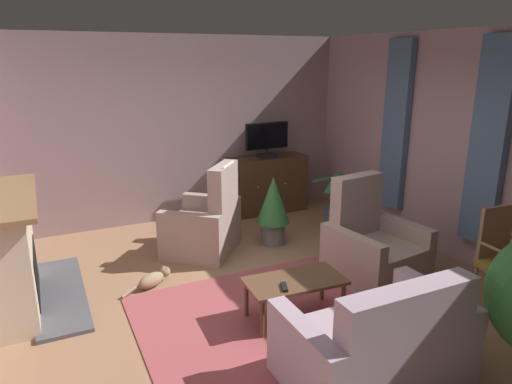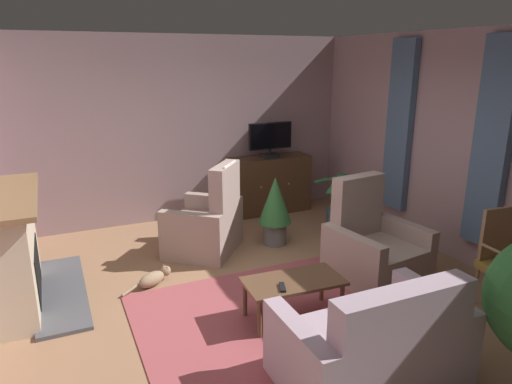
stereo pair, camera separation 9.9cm
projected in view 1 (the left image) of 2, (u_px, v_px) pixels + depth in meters
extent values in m
cube|color=#936B4C|center=(263.00, 296.00, 4.99)|extent=(5.84, 6.23, 0.04)
cube|color=gray|center=(181.00, 130.00, 7.08)|extent=(5.84, 0.10, 2.79)
cube|color=#A6858B|center=(458.00, 147.00, 5.70)|extent=(0.10, 6.23, 2.79)
cube|color=slate|center=(489.00, 143.00, 5.17)|extent=(0.10, 0.44, 2.35)
cube|color=slate|center=(396.00, 126.00, 6.48)|extent=(0.10, 0.44, 2.35)
cube|color=#9E474C|center=(272.00, 319.00, 4.52)|extent=(2.54, 2.12, 0.01)
cube|color=#4C4C51|center=(60.00, 294.00, 4.97)|extent=(0.50, 1.77, 0.04)
cube|color=beige|center=(12.00, 254.00, 4.66)|extent=(0.39, 1.57, 1.12)
cube|color=black|center=(32.00, 273.00, 4.79)|extent=(0.10, 0.88, 0.52)
cube|color=olive|center=(7.00, 198.00, 4.51)|extent=(0.51, 1.73, 0.05)
cube|color=#352315|center=(265.00, 210.00, 7.69)|extent=(1.30, 0.39, 0.06)
cube|color=#4C331E|center=(265.00, 185.00, 7.57)|extent=(1.36, 0.45, 0.92)
sphere|color=tan|center=(258.00, 187.00, 7.25)|extent=(0.03, 0.03, 0.03)
sphere|color=tan|center=(285.00, 184.00, 7.45)|extent=(0.03, 0.03, 0.03)
cube|color=black|center=(267.00, 156.00, 7.39)|extent=(0.26, 0.20, 0.06)
cylinder|color=black|center=(267.00, 151.00, 7.37)|extent=(0.04, 0.04, 0.08)
cube|color=black|center=(267.00, 136.00, 7.30)|extent=(0.73, 0.05, 0.42)
cube|color=black|center=(268.00, 136.00, 7.27)|extent=(0.69, 0.01, 0.38)
cube|color=brown|center=(295.00, 281.00, 4.44)|extent=(0.98, 0.55, 0.03)
cylinder|color=brown|center=(322.00, 283.00, 4.83)|extent=(0.04, 0.04, 0.38)
cylinder|color=brown|center=(246.00, 299.00, 4.52)|extent=(0.04, 0.04, 0.38)
cylinder|color=brown|center=(343.00, 301.00, 4.48)|extent=(0.04, 0.04, 0.38)
cylinder|color=brown|center=(262.00, 319.00, 4.17)|extent=(0.04, 0.04, 0.38)
cube|color=black|center=(284.00, 287.00, 4.27)|extent=(0.11, 0.18, 0.02)
cube|color=#AD93A3|center=(372.00, 353.00, 3.66)|extent=(1.13, 0.88, 0.42)
cube|color=#AD93A3|center=(408.00, 322.00, 3.24)|extent=(1.13, 0.20, 0.53)
cube|color=#AD93A3|center=(303.00, 363.00, 3.37)|extent=(0.15, 0.88, 0.64)
cube|color=#AD93A3|center=(433.00, 322.00, 3.89)|extent=(0.15, 0.88, 0.64)
cube|color=tan|center=(381.00, 327.00, 3.44)|extent=(0.36, 0.13, 0.36)
cube|color=#A3897F|center=(202.00, 235.00, 6.06)|extent=(1.05, 1.04, 0.45)
cube|color=#A3897F|center=(223.00, 193.00, 5.82)|extent=(0.57, 0.63, 0.73)
cube|color=#A3897F|center=(190.00, 239.00, 5.65)|extent=(0.70, 0.62, 0.65)
cube|color=#A3897F|center=(212.00, 218.00, 6.40)|extent=(0.70, 0.62, 0.65)
cube|color=white|center=(228.00, 173.00, 5.72)|extent=(0.28, 0.33, 0.24)
cube|color=#A3897F|center=(376.00, 261.00, 5.31)|extent=(0.78, 0.98, 0.43)
cube|color=#A3897F|center=(356.00, 205.00, 5.44)|extent=(0.68, 0.27, 0.72)
cube|color=#A3897F|center=(400.00, 245.00, 5.49)|extent=(0.25, 0.91, 0.63)
cube|color=#A3897F|center=(351.00, 261.00, 5.07)|extent=(0.25, 0.91, 0.63)
cube|color=olive|center=(507.00, 266.00, 4.63)|extent=(0.48, 0.45, 0.08)
cube|color=#93704C|center=(495.00, 233.00, 4.72)|extent=(0.41, 0.07, 0.58)
cylinder|color=#93704C|center=(504.00, 300.00, 4.47)|extent=(0.04, 0.04, 0.41)
cylinder|color=#93704C|center=(475.00, 284.00, 4.80)|extent=(0.04, 0.04, 0.41)
cylinder|color=#93704C|center=(502.00, 277.00, 4.93)|extent=(0.04, 0.04, 0.41)
cylinder|color=#93704C|center=(495.00, 249.00, 4.50)|extent=(0.06, 0.34, 0.03)
cylinder|color=#3D4C5B|center=(336.00, 220.00, 6.74)|extent=(0.38, 0.38, 0.36)
cylinder|color=brown|center=(338.00, 196.00, 6.63)|extent=(0.06, 0.06, 0.40)
cube|color=#235B2D|center=(352.00, 177.00, 6.72)|extent=(0.53, 0.17, 0.19)
cube|color=#235B2D|center=(335.00, 176.00, 6.74)|extent=(0.19, 0.36, 0.11)
cube|color=#235B2D|center=(325.00, 179.00, 6.61)|extent=(0.34, 0.30, 0.12)
cube|color=#235B2D|center=(333.00, 183.00, 6.36)|extent=(0.42, 0.34, 0.18)
cube|color=#235B2D|center=(352.00, 183.00, 6.39)|extent=(0.19, 0.48, 0.16)
cylinder|color=slate|center=(273.00, 233.00, 6.33)|extent=(0.32, 0.32, 0.31)
cone|color=#2D6B33|center=(273.00, 200.00, 6.20)|extent=(0.45, 0.45, 0.64)
ellipsoid|color=#937A5B|center=(151.00, 280.00, 5.14)|extent=(0.37, 0.30, 0.16)
sphere|color=#937A5B|center=(165.00, 272.00, 5.29)|extent=(0.12, 0.12, 0.12)
cone|color=#937A5B|center=(163.00, 266.00, 5.29)|extent=(0.04, 0.04, 0.04)
cone|color=#937A5B|center=(167.00, 268.00, 5.26)|extent=(0.04, 0.04, 0.04)
cylinder|color=#937A5B|center=(130.00, 291.00, 4.96)|extent=(0.21, 0.14, 0.08)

